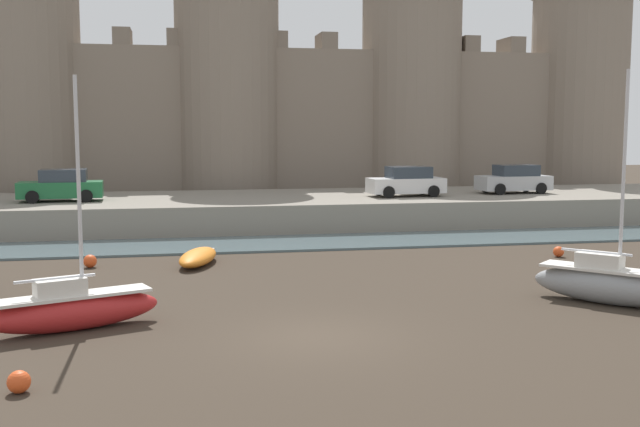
{
  "coord_description": "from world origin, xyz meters",
  "views": [
    {
      "loc": [
        -3.31,
        -17.85,
        5.15
      ],
      "look_at": [
        1.06,
        5.14,
        2.5
      ],
      "focal_mm": 42.0,
      "sensor_mm": 36.0,
      "label": 1
    }
  ],
  "objects_px": {
    "mooring_buoy_near_channel": "(90,261)",
    "car_quay_centre_east": "(407,182)",
    "sailboat_midflat_centre": "(610,283)",
    "car_quay_east": "(514,180)",
    "mooring_buoy_off_centre": "(19,382)",
    "car_quay_west": "(61,186)",
    "mooring_buoy_near_shore": "(559,252)",
    "rowboat_foreground_right": "(198,257)",
    "sailboat_near_channel_right": "(73,308)"
  },
  "relations": [
    {
      "from": "mooring_buoy_near_channel",
      "to": "car_quay_west",
      "type": "xyz_separation_m",
      "value": [
        -2.52,
        10.86,
        2.04
      ]
    },
    {
      "from": "sailboat_midflat_centre",
      "to": "mooring_buoy_near_channel",
      "type": "bearing_deg",
      "value": 150.43
    },
    {
      "from": "mooring_buoy_near_shore",
      "to": "car_quay_west",
      "type": "bearing_deg",
      "value": 150.21
    },
    {
      "from": "sailboat_near_channel_right",
      "to": "mooring_buoy_off_centre",
      "type": "distance_m",
      "value": 4.65
    },
    {
      "from": "mooring_buoy_near_channel",
      "to": "sailboat_near_channel_right",
      "type": "bearing_deg",
      "value": -86.27
    },
    {
      "from": "mooring_buoy_near_channel",
      "to": "car_quay_west",
      "type": "relative_size",
      "value": 0.12
    },
    {
      "from": "mooring_buoy_near_channel",
      "to": "rowboat_foreground_right",
      "type": "bearing_deg",
      "value": -1.68
    },
    {
      "from": "mooring_buoy_near_shore",
      "to": "car_quay_east",
      "type": "distance_m",
      "value": 12.92
    },
    {
      "from": "mooring_buoy_off_centre",
      "to": "car_quay_east",
      "type": "height_order",
      "value": "car_quay_east"
    },
    {
      "from": "mooring_buoy_off_centre",
      "to": "car_quay_west",
      "type": "height_order",
      "value": "car_quay_west"
    },
    {
      "from": "sailboat_near_channel_right",
      "to": "car_quay_east",
      "type": "bearing_deg",
      "value": 43.02
    },
    {
      "from": "rowboat_foreground_right",
      "to": "mooring_buoy_near_shore",
      "type": "relative_size",
      "value": 8.4
    },
    {
      "from": "mooring_buoy_off_centre",
      "to": "car_quay_west",
      "type": "relative_size",
      "value": 0.11
    },
    {
      "from": "mooring_buoy_near_shore",
      "to": "car_quay_east",
      "type": "bearing_deg",
      "value": 72.88
    },
    {
      "from": "sailboat_midflat_centre",
      "to": "rowboat_foreground_right",
      "type": "height_order",
      "value": "sailboat_midflat_centre"
    },
    {
      "from": "rowboat_foreground_right",
      "to": "car_quay_east",
      "type": "xyz_separation_m",
      "value": [
        18.13,
        11.21,
        1.97
      ]
    },
    {
      "from": "sailboat_midflat_centre",
      "to": "car_quay_east",
      "type": "xyz_separation_m",
      "value": [
        6.36,
        20.03,
        1.64
      ]
    },
    {
      "from": "sailboat_midflat_centre",
      "to": "mooring_buoy_near_channel",
      "type": "height_order",
      "value": "sailboat_midflat_centre"
    },
    {
      "from": "sailboat_midflat_centre",
      "to": "car_quay_east",
      "type": "height_order",
      "value": "sailboat_midflat_centre"
    },
    {
      "from": "sailboat_midflat_centre",
      "to": "mooring_buoy_near_shore",
      "type": "distance_m",
      "value": 8.28
    },
    {
      "from": "sailboat_midflat_centre",
      "to": "car_quay_centre_east",
      "type": "height_order",
      "value": "sailboat_midflat_centre"
    },
    {
      "from": "sailboat_midflat_centre",
      "to": "sailboat_near_channel_right",
      "type": "height_order",
      "value": "sailboat_midflat_centre"
    },
    {
      "from": "rowboat_foreground_right",
      "to": "sailboat_midflat_centre",
      "type": "bearing_deg",
      "value": -36.84
    },
    {
      "from": "car_quay_centre_east",
      "to": "car_quay_east",
      "type": "bearing_deg",
      "value": 6.55
    },
    {
      "from": "sailboat_midflat_centre",
      "to": "car_quay_east",
      "type": "distance_m",
      "value": 21.08
    },
    {
      "from": "sailboat_near_channel_right",
      "to": "car_quay_east",
      "type": "height_order",
      "value": "sailboat_near_channel_right"
    },
    {
      "from": "mooring_buoy_near_shore",
      "to": "car_quay_west",
      "type": "relative_size",
      "value": 0.1
    },
    {
      "from": "sailboat_midflat_centre",
      "to": "rowboat_foreground_right",
      "type": "relative_size",
      "value": 1.88
    },
    {
      "from": "sailboat_near_channel_right",
      "to": "car_quay_west",
      "type": "relative_size",
      "value": 1.55
    },
    {
      "from": "sailboat_near_channel_right",
      "to": "car_quay_east",
      "type": "relative_size",
      "value": 1.55
    },
    {
      "from": "mooring_buoy_off_centre",
      "to": "mooring_buoy_near_shore",
      "type": "relative_size",
      "value": 1.05
    },
    {
      "from": "rowboat_foreground_right",
      "to": "mooring_buoy_near_shore",
      "type": "distance_m",
      "value": 14.41
    },
    {
      "from": "mooring_buoy_near_channel",
      "to": "mooring_buoy_near_shore",
      "type": "height_order",
      "value": "mooring_buoy_near_channel"
    },
    {
      "from": "rowboat_foreground_right",
      "to": "car_quay_east",
      "type": "bearing_deg",
      "value": 31.73
    },
    {
      "from": "mooring_buoy_near_shore",
      "to": "car_quay_centre_east",
      "type": "bearing_deg",
      "value": 104.08
    },
    {
      "from": "car_quay_west",
      "to": "sailboat_near_channel_right",
      "type": "bearing_deg",
      "value": -81.12
    },
    {
      "from": "car_quay_east",
      "to": "rowboat_foreground_right",
      "type": "bearing_deg",
      "value": -148.27
    },
    {
      "from": "rowboat_foreground_right",
      "to": "mooring_buoy_near_channel",
      "type": "height_order",
      "value": "rowboat_foreground_right"
    },
    {
      "from": "mooring_buoy_off_centre",
      "to": "car_quay_centre_east",
      "type": "distance_m",
      "value": 28.51
    },
    {
      "from": "sailboat_near_channel_right",
      "to": "car_quay_west",
      "type": "distance_m",
      "value": 20.17
    },
    {
      "from": "car_quay_west",
      "to": "car_quay_centre_east",
      "type": "bearing_deg",
      "value": -1.68
    },
    {
      "from": "sailboat_midflat_centre",
      "to": "car_quay_west",
      "type": "relative_size",
      "value": 1.63
    },
    {
      "from": "car_quay_centre_east",
      "to": "rowboat_foreground_right",
      "type": "bearing_deg",
      "value": -137.77
    },
    {
      "from": "mooring_buoy_near_channel",
      "to": "car_quay_centre_east",
      "type": "bearing_deg",
      "value": 33.71
    },
    {
      "from": "sailboat_near_channel_right",
      "to": "car_quay_east",
      "type": "xyz_separation_m",
      "value": [
        21.53,
        20.09,
        1.7
      ]
    },
    {
      "from": "mooring_buoy_near_channel",
      "to": "car_quay_east",
      "type": "relative_size",
      "value": 0.12
    },
    {
      "from": "sailboat_midflat_centre",
      "to": "sailboat_near_channel_right",
      "type": "xyz_separation_m",
      "value": [
        -15.16,
        -0.06,
        -0.05
      ]
    },
    {
      "from": "rowboat_foreground_right",
      "to": "mooring_buoy_near_channel",
      "type": "relative_size",
      "value": 7.43
    },
    {
      "from": "car_quay_centre_east",
      "to": "mooring_buoy_near_shore",
      "type": "bearing_deg",
      "value": -75.92
    },
    {
      "from": "mooring_buoy_near_channel",
      "to": "car_quay_centre_east",
      "type": "xyz_separation_m",
      "value": [
        15.49,
        10.34,
        2.04
      ]
    }
  ]
}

